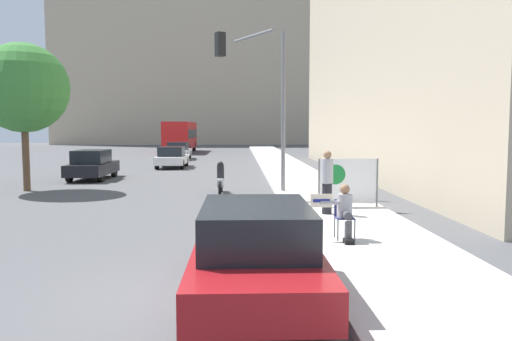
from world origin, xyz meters
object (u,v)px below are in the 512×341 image
Objects in this scene: jogger_on_sidewalk at (327,182)px; parked_car_curbside at (256,249)px; protest_banner at (348,181)px; car_on_road_distant at (178,151)px; seated_protester at (344,210)px; car_on_road_midblock at (172,157)px; street_tree_near_curb at (23,88)px; traffic_light_pole at (262,84)px; city_bus_on_road at (181,135)px; car_on_road_nearest at (92,165)px; motorcycle_on_road at (221,180)px.

jogger_on_sidewalk is 0.38× the size of parked_car_curbside.
car_on_road_distant is (-8.36, 25.88, -0.23)m from protest_banner.
protest_banner is at bearing 87.36° from seated_protester.
seated_protester is at bearing 66.54° from jogger_on_sidewalk.
street_tree_near_curb reaches higher than car_on_road_midblock.
jogger_on_sidewalk reaches higher than car_on_road_midblock.
traffic_light_pole is (-2.52, 3.57, 3.31)m from protest_banner.
street_tree_near_curb is at bearing -50.91° from jogger_on_sidewalk.
city_bus_on_road reaches higher than car_on_road_midblock.
seated_protester is 3.33m from jogger_on_sidewalk.
traffic_light_pole is (-1.64, 4.85, 3.18)m from jogger_on_sidewalk.
city_bus_on_road reaches higher than protest_banner.
jogger_on_sidewalk is 6.03m from traffic_light_pole.
parked_car_curbside reaches higher than seated_protester.
car_on_road_midblock is 0.90× the size of car_on_road_distant.
traffic_light_pole reaches higher than seated_protester.
car_on_road_nearest is (-9.91, 11.29, -0.34)m from jogger_on_sidewalk.
traffic_light_pole is 9.84m from street_tree_near_curb.
jogger_on_sidewalk is 0.40× the size of car_on_road_distant.
car_on_road_distant is at bearing 104.67° from traffic_light_pole.
car_on_road_midblock is at bearing 110.82° from traffic_light_pole.
motorcycle_on_road is at bearing 134.84° from protest_banner.
seated_protester is 0.12× the size of city_bus_on_road.
parked_car_curbside is (-2.25, -6.42, -0.36)m from jogger_on_sidewalk.
protest_banner is at bearing -24.30° from street_tree_near_curb.
seated_protester is 0.20× the size of street_tree_near_curb.
motorcycle_on_road is (3.65, -13.21, -0.14)m from car_on_road_midblock.
traffic_light_pole is at bearing 110.57° from seated_protester.
jogger_on_sidewalk is 0.44× the size of car_on_road_midblock.
jogger_on_sidewalk is at bearing -69.73° from car_on_road_midblock.
car_on_road_distant is at bearing -84.31° from city_bus_on_road.
jogger_on_sidewalk is 0.18× the size of city_bus_on_road.
jogger_on_sidewalk is 0.30× the size of traffic_light_pole.
car_on_road_distant is at bearing 107.90° from protest_banner.
car_on_road_distant reaches higher than car_on_road_midblock.
car_on_road_nearest is 16.06m from car_on_road_distant.
motorcycle_on_road is (4.25, -21.75, -0.17)m from car_on_road_distant.
jogger_on_sidewalk reaches higher than protest_banner.
car_on_road_midblock is at bearing 114.09° from protest_banner.
car_on_road_distant is (2.42, 15.87, -0.02)m from car_on_road_nearest.
traffic_light_pole is 15.16m from car_on_road_midblock.
traffic_light_pole is at bearing -11.28° from street_tree_near_curb.
jogger_on_sidewalk is at bearing -59.17° from motorcycle_on_road.
protest_banner is 0.31× the size of traffic_light_pole.
traffic_light_pole is at bearing -19.40° from motorcycle_on_road.
car_on_road_distant reaches higher than parked_car_curbside.
parked_car_curbside is 19.29m from car_on_road_nearest.
seated_protester is 8.98m from traffic_light_pole.
jogger_on_sidewalk reaches higher than car_on_road_nearest.
car_on_road_nearest is at bearing 72.98° from street_tree_near_curb.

